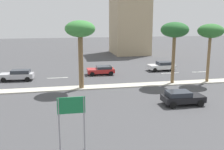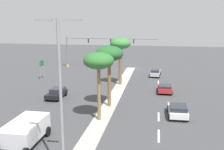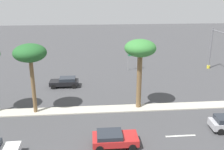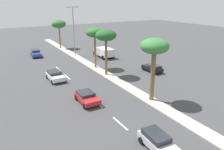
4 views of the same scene
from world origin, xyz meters
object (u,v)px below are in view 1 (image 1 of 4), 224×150
directional_road_sign (71,112)px  palm_tree_near (211,32)px  palm_tree_trailing (175,31)px  sedan_black_right (182,97)px  commercial_building (129,23)px  sedan_red_near (101,70)px  palm_tree_center (80,31)px  sedan_white_outboard (162,66)px  sedan_silver_leading (18,75)px

directional_road_sign → palm_tree_near: palm_tree_near is taller
palm_tree_trailing → sedan_black_right: size_ratio=1.91×
palm_tree_trailing → sedan_black_right: bearing=-17.7°
commercial_building → sedan_red_near: commercial_building is taller
palm_tree_center → directional_road_sign: bearing=-7.0°
directional_road_sign → sedan_white_outboard: 27.64m
directional_road_sign → commercial_building: bearing=160.8°
sedan_silver_leading → sedan_red_near: bearing=97.6°
palm_tree_near → sedan_red_near: size_ratio=1.87×
sedan_white_outboard → palm_tree_center: bearing=-57.7°
commercial_building → sedan_black_right: bearing=-7.0°
directional_road_sign → sedan_silver_leading: 21.40m
sedan_red_near → sedan_black_right: bearing=19.9°
commercial_building → palm_tree_trailing: (28.65, -1.99, -0.32)m
sedan_silver_leading → sedan_white_outboard: bearing=97.1°
palm_tree_trailing → palm_tree_near: 4.65m
sedan_white_outboard → sedan_red_near: size_ratio=1.06×
sedan_silver_leading → directional_road_sign: bearing=16.6°
directional_road_sign → palm_tree_trailing: bearing=138.5°
palm_tree_near → sedan_silver_leading: size_ratio=1.67×
palm_tree_center → sedan_white_outboard: 16.79m
palm_tree_center → sedan_silver_leading: (-5.76, -7.88, -5.87)m
commercial_building → sedan_silver_leading: 32.04m
directional_road_sign → palm_tree_near: 23.44m
palm_tree_center → palm_tree_trailing: bearing=91.3°
sedan_white_outboard → sedan_red_near: (1.13, -9.79, -0.07)m
directional_road_sign → sedan_black_right: 12.92m
palm_tree_trailing → sedan_white_outboard: size_ratio=1.82×
palm_tree_trailing → commercial_building: bearing=176.0°
palm_tree_near → sedan_white_outboard: size_ratio=1.76×
commercial_building → sedan_white_outboard: commercial_building is taller
sedan_white_outboard → sedan_red_near: bearing=-83.4°
sedan_silver_leading → sedan_white_outboard: sedan_silver_leading is taller
commercial_building → sedan_black_right: (36.56, -4.51, -6.14)m
palm_tree_trailing → palm_tree_near: palm_tree_trailing is taller
directional_road_sign → sedan_silver_leading: directional_road_sign is taller
directional_road_sign → sedan_black_right: directional_road_sign is taller
directional_road_sign → commercial_building: size_ratio=0.25×
palm_tree_center → sedan_red_near: (-7.27, 3.50, -5.94)m
palm_tree_trailing → sedan_silver_leading: 20.87m
directional_road_sign → sedan_white_outboard: size_ratio=0.84×
directional_road_sign → sedan_silver_leading: (-20.44, -6.08, -1.80)m
sedan_black_right → sedan_red_near: size_ratio=1.01×
commercial_building → sedan_silver_leading: bearing=-42.6°
sedan_black_right → commercial_building: bearing=173.0°
palm_tree_trailing → sedan_red_near: size_ratio=1.93×
palm_tree_center → palm_tree_near: size_ratio=1.06×
directional_road_sign → commercial_building: (-43.60, 15.19, 4.30)m
sedan_black_right → sedan_red_near: 15.86m
directional_road_sign → palm_tree_trailing: palm_tree_trailing is taller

